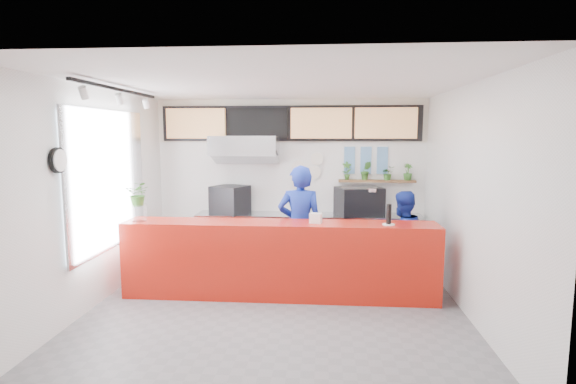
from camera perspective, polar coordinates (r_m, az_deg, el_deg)
The scene contains 46 objects.
floor at distance 6.37m, azimuth -1.44°, elevation -14.32°, with size 5.00×5.00×0.00m, color slate.
ceiling at distance 5.96m, azimuth -1.54°, elevation 13.59°, with size 5.00×5.00×0.00m, color silver.
wall_back at distance 8.45m, azimuth 0.29°, elevation 1.56°, with size 5.00×5.00×0.00m, color white.
wall_left at distance 6.72m, azimuth -23.21°, elevation -0.53°, with size 5.00×5.00×0.00m, color white.
wall_right at distance 6.24m, azimuth 22.01°, elevation -1.04°, with size 5.00×5.00×0.00m, color white.
service_counter at distance 6.57m, azimuth -1.09°, elevation -8.57°, with size 4.50×0.60×1.10m, color #B6190D.
cream_band at distance 8.40m, azimuth 0.29°, elevation 9.03°, with size 5.00×0.02×0.80m, color beige.
prep_bench at distance 8.43m, azimuth -5.32°, elevation -5.73°, with size 1.80×0.60×0.90m, color #B2B5BA.
panini_oven at distance 8.35m, azimuth -7.36°, elevation -0.96°, with size 0.56×0.56×0.51m, color black.
extraction_hood at distance 8.16m, azimuth -5.53°, elevation 5.89°, with size 1.20×0.70×0.35m, color #B2B5BA.
hood_lip at distance 8.17m, azimuth -5.51°, elevation 4.49°, with size 1.20×0.70×0.08m, color #B2B5BA.
right_bench at distance 8.35m, azimuth 10.50°, elevation -5.94°, with size 1.80×0.60×0.90m, color #B2B5BA.
espresso_machine at distance 8.20m, azimuth 9.01°, elevation -1.17°, with size 0.78×0.56×0.50m, color black.
espresso_tray at distance 8.17m, azimuth 9.04°, elevation 0.41°, with size 0.63×0.43×0.06m, color #BABEC2.
herb_shelf at distance 8.39m, azimuth 11.21°, elevation 1.37°, with size 1.40×0.18×0.04m, color brown.
menu_board_far_left at distance 8.60m, azimuth -11.60°, elevation 8.51°, with size 1.10×0.10×0.55m, color tan.
menu_board_mid_left at distance 8.36m, azimuth -3.85°, elevation 8.68°, with size 1.10×0.10×0.55m, color black.
menu_board_mid_right at distance 8.27m, azimuth 4.22°, elevation 8.70°, with size 1.10×0.10×0.55m, color tan.
menu_board_far_right at distance 8.34m, azimuth 12.30°, elevation 8.54°, with size 1.10×0.10×0.55m, color tan.
soffit at distance 8.37m, azimuth 0.28°, elevation 8.70°, with size 4.80×0.04×0.65m, color black.
window_pane at distance 6.95m, azimuth -21.93°, elevation 1.43°, with size 0.04×2.20×1.90m, color silver.
window_frame at distance 6.94m, azimuth -21.78°, elevation 1.43°, with size 0.03×2.30×2.00m, color #B2B5BA.
wall_clock_rim at distance 5.87m, azimuth -27.21°, elevation 3.59°, with size 0.30×0.30×0.05m, color black.
wall_clock_face at distance 5.86m, azimuth -26.96°, elevation 3.60°, with size 0.26×0.26×0.02m, color white.
track_rail at distance 6.51m, azimuth -20.67°, elevation 12.07°, with size 0.05×2.40×0.04m, color black.
dec_plate_a at distance 8.39m, azimuth 1.30°, elevation 3.23°, with size 0.24×0.24×0.03m, color silver.
dec_plate_b at distance 8.39m, azimuth 3.35°, elevation 2.53°, with size 0.24×0.24×0.03m, color silver.
dec_plate_c at distance 8.42m, azimuth 1.30°, elevation 1.19°, with size 0.24×0.24×0.03m, color silver.
dec_plate_d at distance 8.37m, azimuth 3.70°, elevation 4.23°, with size 0.24×0.24×0.03m, color silver.
photo_frame_a at distance 8.39m, azimuth 7.83°, elevation 4.87°, with size 0.20×0.02×0.25m, color #598CBF.
photo_frame_b at distance 8.41m, azimuth 9.88°, elevation 4.84°, with size 0.20×0.02×0.25m, color #598CBF.
photo_frame_c at distance 8.44m, azimuth 11.91°, elevation 4.80°, with size 0.20×0.02×0.25m, color #598CBF.
photo_frame_d at distance 8.40m, azimuth 7.80°, elevation 3.17°, with size 0.20×0.02×0.25m, color #598CBF.
photo_frame_e at distance 8.42m, azimuth 9.84°, elevation 3.14°, with size 0.20×0.02×0.25m, color #598CBF.
photo_frame_f at distance 8.46m, azimuth 11.86°, elevation 3.10°, with size 0.20×0.02×0.25m, color #598CBF.
staff_center at distance 6.90m, azimuth 1.55°, elevation -4.42°, with size 0.69×0.45×1.89m, color navy.
staff_right at distance 7.15m, azimuth 14.24°, elevation -5.84°, with size 0.73×0.57×1.50m, color navy.
herb_a at distance 8.32m, azimuth 7.48°, elevation 2.71°, with size 0.18×0.12×0.34m, color #356A25.
herb_b at distance 8.35m, azimuth 9.87°, elevation 2.69°, with size 0.19×0.15×0.34m, color #356A25.
herb_c at distance 8.40m, azimuth 12.58°, elevation 2.36°, with size 0.23×0.20×0.26m, color #356A25.
herb_d at distance 8.45m, azimuth 14.97°, elevation 2.48°, with size 0.17×0.15×0.30m, color #356A25.
glass_vase at distance 6.85m, azimuth -18.36°, elevation -2.49°, with size 0.21×0.21×0.25m, color white.
basil_vase at distance 6.81m, azimuth -18.45°, elevation -0.23°, with size 0.32×0.28×0.36m, color #356A25.
napkin_holder at distance 6.37m, azimuth 3.53°, elevation -3.34°, with size 0.16×0.10×0.14m, color white.
white_plate at distance 6.41m, azimuth 12.65°, elevation -4.04°, with size 0.17×0.17×0.01m, color white.
pepper_mill at distance 6.38m, azimuth 12.68°, elevation -2.75°, with size 0.07×0.07×0.28m, color black.
Camera 1 is at (0.62, -5.89, 2.35)m, focal length 28.00 mm.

